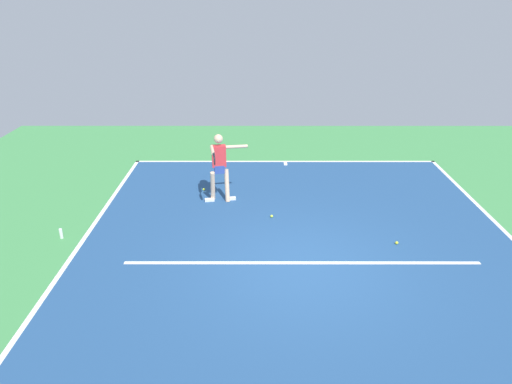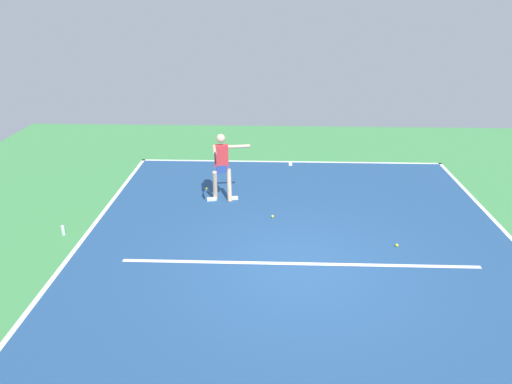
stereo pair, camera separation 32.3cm
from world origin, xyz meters
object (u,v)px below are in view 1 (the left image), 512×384
Objects in this scene: tennis_player at (219,164)px; tennis_ball_by_sideline at (397,243)px; tennis_ball_far_corner at (204,189)px; water_bottle at (61,233)px; tennis_ball_centre_court at (272,216)px.

tennis_player reaches higher than tennis_ball_by_sideline.
tennis_ball_by_sideline is at bearing 141.41° from tennis_player.
water_bottle reaches higher than tennis_ball_far_corner.
tennis_player reaches higher than tennis_ball_centre_court.
tennis_ball_by_sideline is (-2.59, 1.25, 0.00)m from tennis_ball_centre_court.
water_bottle is (3.29, 1.92, -0.89)m from tennis_player.
tennis_ball_far_corner is (0.49, -0.68, -0.97)m from tennis_player.
tennis_player is 1.28m from tennis_ball_far_corner.
water_bottle is at bearing 42.86° from tennis_ball_far_corner.
tennis_ball_centre_court is 1.00× the size of tennis_ball_by_sideline.
tennis_ball_by_sideline is 7.15m from water_bottle.
tennis_ball_centre_court is at bearing -25.81° from tennis_ball_by_sideline.
tennis_ball_centre_court is 2.88m from tennis_ball_by_sideline.
tennis_ball_centre_court is 0.30× the size of water_bottle.
water_bottle reaches higher than tennis_ball_by_sideline.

